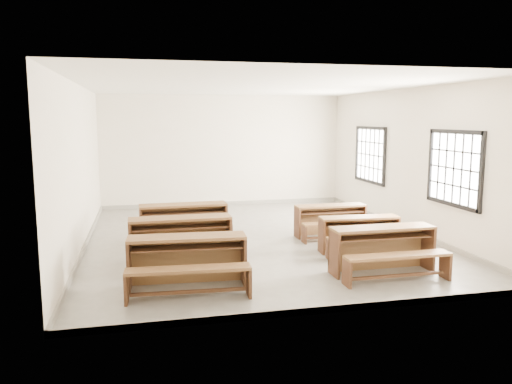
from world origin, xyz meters
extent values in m
plane|color=gray|center=(0.00, 0.00, 0.00)|extent=(8.50, 8.50, 0.00)
cube|color=white|center=(0.00, 0.00, 3.18)|extent=(7.00, 8.50, 0.05)
cube|color=beige|center=(0.00, 4.22, 1.60)|extent=(7.00, 0.05, 3.20)
cube|color=beige|center=(0.00, -4.22, 1.60)|extent=(7.00, 0.05, 3.20)
cube|color=beige|center=(-3.48, 0.00, 1.60)|extent=(0.05, 8.50, 3.20)
cube|color=beige|center=(3.48, 0.00, 1.60)|extent=(0.05, 8.50, 3.20)
cube|color=gray|center=(0.00, 4.23, 0.05)|extent=(7.00, 0.04, 0.10)
cube|color=gray|center=(0.00, -4.23, 0.05)|extent=(7.00, 0.04, 0.10)
cube|color=gray|center=(-3.48, 0.00, 0.05)|extent=(0.04, 8.50, 0.10)
cube|color=gray|center=(3.48, 0.00, 0.05)|extent=(0.04, 8.50, 0.10)
cube|color=white|center=(3.47, -1.80, 1.60)|extent=(0.02, 1.50, 1.30)
cube|color=black|center=(3.45, -1.80, 2.29)|extent=(0.06, 1.62, 0.08)
cube|color=black|center=(3.45, -1.80, 0.91)|extent=(0.06, 1.62, 0.08)
cube|color=black|center=(3.45, -2.59, 1.60)|extent=(0.06, 0.08, 1.46)
cube|color=black|center=(3.45, -1.01, 1.60)|extent=(0.06, 0.08, 1.46)
cube|color=white|center=(3.47, 1.80, 1.60)|extent=(0.02, 1.50, 1.30)
cube|color=black|center=(3.45, 1.80, 2.29)|extent=(0.06, 1.62, 0.08)
cube|color=black|center=(3.45, 1.80, 0.91)|extent=(0.06, 1.62, 0.08)
cube|color=black|center=(3.45, 1.01, 1.60)|extent=(0.06, 0.08, 1.46)
cube|color=black|center=(3.45, 2.59, 1.60)|extent=(0.06, 0.08, 1.46)
cube|color=brown|center=(-1.71, -2.79, 0.77)|extent=(1.79, 0.55, 0.04)
cube|color=brown|center=(-1.69, -2.59, 0.38)|extent=(1.77, 0.15, 0.75)
cube|color=#462818|center=(-2.57, -2.73, 0.38)|extent=(0.07, 0.44, 0.75)
cube|color=#462818|center=(-0.85, -2.84, 0.38)|extent=(0.07, 0.44, 0.75)
cube|color=#462818|center=(-1.71, -2.81, 0.62)|extent=(1.65, 0.43, 0.02)
cube|color=brown|center=(-1.74, -3.33, 0.44)|extent=(1.78, 0.42, 0.04)
cube|color=#462818|center=(-2.60, -3.27, 0.21)|extent=(0.06, 0.31, 0.42)
cube|color=#462818|center=(-0.88, -3.38, 0.21)|extent=(0.06, 0.31, 0.42)
cube|color=#462818|center=(-1.74, -3.33, 0.11)|extent=(1.63, 0.16, 0.04)
cube|color=brown|center=(-1.70, -1.40, 0.79)|extent=(1.80, 0.46, 0.04)
cube|color=brown|center=(-1.70, -1.20, 0.38)|extent=(1.80, 0.06, 0.76)
cube|color=#462818|center=(-2.58, -1.41, 0.38)|extent=(0.05, 0.45, 0.76)
cube|color=#462818|center=(-0.82, -1.39, 0.38)|extent=(0.05, 0.45, 0.76)
cube|color=#462818|center=(-1.70, -1.42, 0.63)|extent=(1.67, 0.35, 0.02)
cube|color=brown|center=(-1.70, -1.95, 0.45)|extent=(1.80, 0.33, 0.04)
cube|color=#462818|center=(-2.57, -1.96, 0.21)|extent=(0.05, 0.32, 0.43)
cube|color=#462818|center=(-0.82, -1.95, 0.21)|extent=(0.05, 0.32, 0.43)
cube|color=#462818|center=(-1.70, -1.95, 0.11)|extent=(1.67, 0.07, 0.04)
cube|color=brown|center=(-1.53, 0.03, 0.78)|extent=(1.79, 0.50, 0.04)
cube|color=brown|center=(-1.54, 0.23, 0.38)|extent=(1.78, 0.10, 0.76)
cube|color=#462818|center=(-2.40, 0.00, 0.38)|extent=(0.06, 0.45, 0.76)
cube|color=#462818|center=(-0.66, 0.05, 0.38)|extent=(0.06, 0.45, 0.76)
cube|color=#462818|center=(-1.53, 0.01, 0.62)|extent=(1.66, 0.38, 0.02)
cube|color=brown|center=(-1.51, -0.52, 0.44)|extent=(1.79, 0.37, 0.04)
cube|color=#462818|center=(-2.38, -0.54, 0.21)|extent=(0.05, 0.31, 0.42)
cube|color=#462818|center=(-0.65, -0.49, 0.21)|extent=(0.05, 0.31, 0.42)
cube|color=#462818|center=(-1.51, -0.52, 0.11)|extent=(1.65, 0.11, 0.04)
cube|color=brown|center=(1.50, -2.79, 0.76)|extent=(1.73, 0.44, 0.04)
cube|color=brown|center=(1.50, -2.59, 0.37)|extent=(1.73, 0.05, 0.74)
cube|color=#462818|center=(0.66, -2.79, 0.37)|extent=(0.04, 0.43, 0.74)
cube|color=#462818|center=(2.35, -2.78, 0.37)|extent=(0.04, 0.43, 0.74)
cube|color=#462818|center=(1.50, -2.81, 0.61)|extent=(1.60, 0.33, 0.02)
cube|color=brown|center=(1.51, -3.32, 0.43)|extent=(1.73, 0.31, 0.04)
cube|color=#462818|center=(0.66, -3.32, 0.21)|extent=(0.04, 0.30, 0.41)
cube|color=#462818|center=(2.35, -3.31, 0.21)|extent=(0.04, 0.30, 0.41)
cube|color=#462818|center=(1.51, -3.32, 0.11)|extent=(1.60, 0.06, 0.04)
cube|color=brown|center=(1.69, -1.47, 0.66)|extent=(1.54, 0.48, 0.04)
cube|color=brown|center=(1.70, -1.30, 0.32)|extent=(1.52, 0.13, 0.65)
cube|color=#462818|center=(0.95, -1.43, 0.32)|extent=(0.06, 0.38, 0.65)
cube|color=#462818|center=(2.43, -1.52, 0.32)|extent=(0.06, 0.38, 0.65)
cube|color=#462818|center=(1.69, -1.49, 0.53)|extent=(1.42, 0.37, 0.02)
cube|color=brown|center=(1.66, -1.94, 0.38)|extent=(1.53, 0.36, 0.04)
cube|color=#462818|center=(0.92, -1.89, 0.18)|extent=(0.05, 0.27, 0.36)
cube|color=#462818|center=(2.40, -1.99, 0.18)|extent=(0.05, 0.27, 0.36)
cube|color=#462818|center=(1.66, -1.94, 0.09)|extent=(1.41, 0.14, 0.04)
cube|color=brown|center=(1.62, -0.16, 0.67)|extent=(1.53, 0.39, 0.04)
cube|color=brown|center=(1.62, 0.01, 0.33)|extent=(1.53, 0.04, 0.65)
cube|color=#462818|center=(0.87, -0.17, 0.33)|extent=(0.04, 0.38, 0.65)
cube|color=#462818|center=(2.36, -0.16, 0.33)|extent=(0.04, 0.38, 0.65)
cube|color=#462818|center=(1.62, -0.18, 0.54)|extent=(1.42, 0.29, 0.02)
cube|color=brown|center=(1.62, -0.63, 0.38)|extent=(1.53, 0.27, 0.04)
cube|color=#462818|center=(0.87, -0.63, 0.18)|extent=(0.04, 0.27, 0.36)
cube|color=#462818|center=(2.36, -0.63, 0.18)|extent=(0.04, 0.27, 0.36)
cube|color=#462818|center=(1.62, -0.63, 0.10)|extent=(1.42, 0.05, 0.04)
camera|label=1|loc=(-2.33, -10.14, 2.55)|focal=35.00mm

